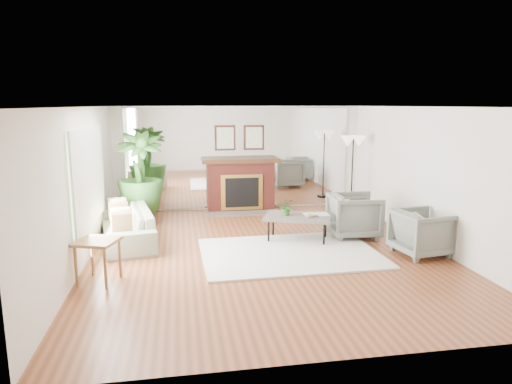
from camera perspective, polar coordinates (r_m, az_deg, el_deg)
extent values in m
plane|color=#5E3018|center=(8.04, 1.28, -7.51)|extent=(7.00, 7.00, 0.00)
cube|color=white|center=(7.76, -20.92, 0.61)|extent=(0.02, 7.00, 2.50)
cube|color=white|center=(8.80, 20.81, 1.76)|extent=(0.02, 7.00, 2.50)
cube|color=white|center=(11.15, -2.09, 4.25)|extent=(6.00, 0.02, 2.50)
cube|color=silver|center=(11.13, -2.07, 4.24)|extent=(5.40, 0.04, 2.40)
cube|color=#B2E09E|center=(8.12, -20.23, 1.81)|extent=(0.04, 2.40, 1.50)
cube|color=maroon|center=(11.04, -1.92, 0.78)|extent=(1.60, 0.40, 1.20)
cube|color=gold|center=(10.86, -1.77, -0.04)|extent=(1.00, 0.04, 0.85)
cube|color=black|center=(10.84, -1.75, -0.06)|extent=(0.80, 0.04, 0.70)
cube|color=#60554C|center=(10.82, -1.65, -2.60)|extent=(1.70, 0.55, 0.03)
cube|color=#412614|center=(10.93, -1.93, 3.96)|extent=(1.85, 0.46, 0.10)
cube|color=black|center=(11.01, -3.88, 6.76)|extent=(0.50, 0.04, 0.60)
cube|color=black|center=(11.10, -0.26, 6.82)|extent=(0.50, 0.04, 0.60)
cube|color=silver|center=(7.96, 4.22, -7.61)|extent=(3.05, 2.21, 0.03)
cube|color=#60554C|center=(8.61, 5.25, -3.13)|extent=(1.40, 1.11, 0.06)
cylinder|color=black|center=(8.50, 1.59, -4.99)|extent=(0.04, 0.04, 0.43)
cylinder|color=black|center=(8.38, 8.50, -5.32)|extent=(0.04, 0.04, 0.43)
cylinder|color=black|center=(8.98, 2.16, -4.11)|extent=(0.04, 0.04, 0.43)
cylinder|color=black|center=(8.88, 8.69, -4.41)|extent=(0.04, 0.04, 0.43)
imported|color=gray|center=(8.83, -15.83, -4.10)|extent=(1.23, 2.28, 0.63)
imported|color=slate|center=(9.05, 12.19, -2.89)|extent=(1.00, 0.97, 0.84)
imported|color=slate|center=(8.30, 20.07, -4.78)|extent=(0.97, 0.94, 0.78)
cube|color=#9A683D|center=(6.95, -19.26, -5.84)|extent=(0.71, 0.71, 0.04)
cylinder|color=#9A683D|center=(6.97, -21.60, -8.65)|extent=(0.04, 0.04, 0.60)
cylinder|color=#9A683D|center=(6.75, -18.32, -9.04)|extent=(0.04, 0.04, 0.60)
cylinder|color=#9A683D|center=(7.33, -19.82, -7.56)|extent=(0.04, 0.04, 0.60)
cylinder|color=#9A683D|center=(7.13, -16.66, -7.89)|extent=(0.04, 0.04, 0.60)
cylinder|color=black|center=(10.02, -14.06, -2.90)|extent=(0.58, 0.58, 0.41)
imported|color=#346726|center=(9.84, -14.31, 2.39)|extent=(1.05, 1.05, 1.70)
cylinder|color=black|center=(10.93, 11.72, -2.64)|extent=(0.31, 0.31, 0.04)
cylinder|color=black|center=(10.77, 11.90, 1.83)|extent=(0.03, 0.03, 1.77)
cone|color=beige|center=(10.62, 11.40, 6.24)|extent=(0.33, 0.33, 0.24)
cone|color=beige|center=(10.72, 12.74, 6.23)|extent=(0.33, 0.33, 0.24)
imported|color=#346726|center=(8.57, 3.83, -1.88)|extent=(0.35, 0.32, 0.31)
imported|color=#9A683D|center=(8.52, 6.72, -2.89)|extent=(0.28, 0.28, 0.06)
imported|color=#9A683D|center=(8.65, 7.55, -2.82)|extent=(0.24, 0.32, 0.02)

